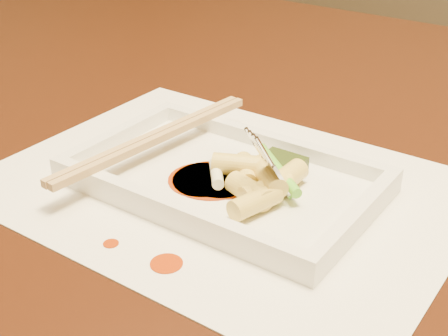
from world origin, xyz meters
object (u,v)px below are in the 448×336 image
Objects in this scene: placemat at (224,187)px; chopstick_a at (151,137)px; table at (274,189)px; plate_base at (224,182)px; fork at (311,111)px.

chopstick_a is at bearing 180.00° from placemat.
table is 0.22m from chopstick_a.
chopstick_a is (-0.08, 0.00, 0.02)m from plate_base.
chopstick_a is 0.16m from fork.
plate_base is 0.11m from fork.
chopstick_a is at bearing 180.00° from plate_base.
placemat reaches higher than table.
table is 10.00× the size of fork.
placemat is at bearing -74.53° from table.
placemat is 1.54× the size of plate_base.
fork reaches higher than plate_base.
placemat is at bearing -165.58° from fork.
plate_base is 1.86× the size of fork.
fork reaches higher than chopstick_a.
table is 5.95× the size of chopstick_a.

